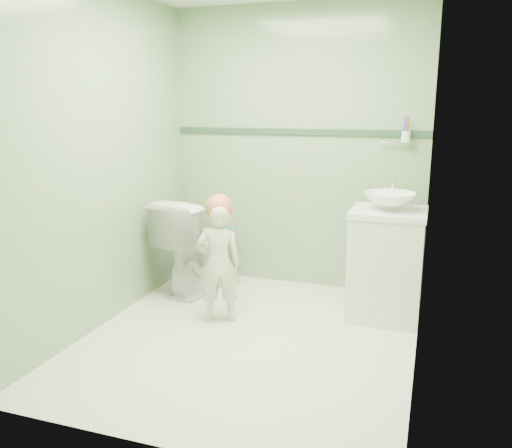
% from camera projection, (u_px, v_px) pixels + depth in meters
% --- Properties ---
extents(ground, '(2.50, 2.50, 0.00)m').
position_uv_depth(ground, '(249.00, 338.00, 3.64)').
color(ground, beige).
rests_on(ground, ground).
extents(room_shell, '(2.50, 2.54, 2.40)m').
position_uv_depth(room_shell, '(248.00, 165.00, 3.37)').
color(room_shell, '#80A978').
rests_on(room_shell, ground).
extents(trim_stripe, '(2.20, 0.02, 0.05)m').
position_uv_depth(trim_stripe, '(297.00, 132.00, 4.48)').
color(trim_stripe, '#294732').
rests_on(trim_stripe, room_shell).
extents(vanity, '(0.52, 0.50, 0.80)m').
position_uv_depth(vanity, '(386.00, 266.00, 3.94)').
color(vanity, silver).
rests_on(vanity, ground).
extents(counter, '(0.54, 0.52, 0.04)m').
position_uv_depth(counter, '(389.00, 212.00, 3.84)').
color(counter, white).
rests_on(counter, vanity).
extents(basin, '(0.37, 0.37, 0.13)m').
position_uv_depth(basin, '(390.00, 201.00, 3.83)').
color(basin, white).
rests_on(basin, counter).
extents(faucet, '(0.03, 0.13, 0.18)m').
position_uv_depth(faucet, '(392.00, 186.00, 3.98)').
color(faucet, silver).
rests_on(faucet, counter).
extents(cup_holder, '(0.26, 0.07, 0.21)m').
position_uv_depth(cup_holder, '(405.00, 136.00, 4.16)').
color(cup_holder, silver).
rests_on(cup_holder, room_shell).
extents(toilet, '(0.60, 0.87, 0.82)m').
position_uv_depth(toilet, '(199.00, 244.00, 4.52)').
color(toilet, white).
rests_on(toilet, ground).
extents(toddler, '(0.38, 0.33, 0.89)m').
position_uv_depth(toddler, '(219.00, 263.00, 3.86)').
color(toddler, beige).
rests_on(toddler, ground).
extents(hair_cap, '(0.20, 0.20, 0.20)m').
position_uv_depth(hair_cap, '(219.00, 208.00, 3.79)').
color(hair_cap, '#C66848').
rests_on(hair_cap, toddler).
extents(teal_toothbrush, '(0.10, 0.14, 0.08)m').
position_uv_depth(teal_toothbrush, '(229.00, 228.00, 3.68)').
color(teal_toothbrush, '#059581').
rests_on(teal_toothbrush, toddler).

